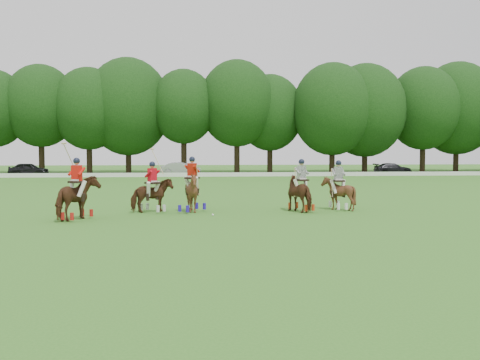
{
  "coord_description": "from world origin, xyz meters",
  "views": [
    {
      "loc": [
        -0.02,
        -18.93,
        2.62
      ],
      "look_at": [
        2.4,
        4.2,
        1.4
      ],
      "focal_mm": 40.0,
      "sensor_mm": 36.0,
      "label": 1
    }
  ],
  "objects": [
    {
      "name": "boundary_rail",
      "position": [
        0.0,
        38.0,
        0.22
      ],
      "size": [
        120.0,
        0.1,
        0.44
      ],
      "primitive_type": "cube",
      "color": "white",
      "rests_on": "ground"
    },
    {
      "name": "ground",
      "position": [
        0.0,
        0.0,
        0.0
      ],
      "size": [
        180.0,
        180.0,
        0.0
      ],
      "primitive_type": "plane",
      "color": "#347421",
      "rests_on": "ground"
    },
    {
      "name": "polo_red_c",
      "position": [
        0.32,
        4.27,
        0.88
      ],
      "size": [
        2.05,
        2.09,
        2.42
      ],
      "color": "#462412",
      "rests_on": "ground"
    },
    {
      "name": "car_mid",
      "position": [
        -0.39,
        42.5,
        0.73
      ],
      "size": [
        4.64,
        2.29,
        1.46
      ],
      "primitive_type": "imported",
      "rotation": [
        0.0,
        0.0,
        1.4
      ],
      "color": "#A7A6AC",
      "rests_on": "ground"
    },
    {
      "name": "polo_stripe_a",
      "position": [
        5.11,
        4.09,
        0.84
      ],
      "size": [
        1.58,
        2.09,
        2.31
      ],
      "color": "#462412",
      "rests_on": "ground"
    },
    {
      "name": "polo_stripe_b",
      "position": [
        6.9,
        4.51,
        0.8
      ],
      "size": [
        1.3,
        1.44,
        2.24
      ],
      "color": "#462412",
      "rests_on": "ground"
    },
    {
      "name": "polo_ball",
      "position": [
        1.14,
        2.85,
        0.04
      ],
      "size": [
        0.09,
        0.09,
        0.09
      ],
      "primitive_type": "sphere",
      "color": "white",
      "rests_on": "ground"
    },
    {
      "name": "polo_red_a",
      "position": [
        -4.12,
        2.06,
        0.88
      ],
      "size": [
        1.66,
        2.21,
        2.94
      ],
      "color": "#462412",
      "rests_on": "ground"
    },
    {
      "name": "car_left",
      "position": [
        -17.2,
        42.5,
        0.72
      ],
      "size": [
        4.3,
        1.87,
        1.44
      ],
      "primitive_type": "imported",
      "rotation": [
        0.0,
        0.0,
        1.53
      ],
      "color": "black",
      "rests_on": "ground"
    },
    {
      "name": "polo_red_b",
      "position": [
        -1.39,
        4.33,
        0.78
      ],
      "size": [
        1.94,
        1.93,
        2.75
      ],
      "color": "#462412",
      "rests_on": "ground"
    },
    {
      "name": "tree_line",
      "position": [
        0.26,
        48.05,
        8.23
      ],
      "size": [
        117.98,
        14.32,
        14.75
      ],
      "color": "black",
      "rests_on": "ground"
    },
    {
      "name": "car_right",
      "position": [
        24.78,
        42.5,
        0.65
      ],
      "size": [
        4.54,
        1.98,
        1.3
      ],
      "primitive_type": "imported",
      "rotation": [
        0.0,
        0.0,
        1.54
      ],
      "color": "black",
      "rests_on": "ground"
    }
  ]
}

